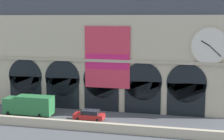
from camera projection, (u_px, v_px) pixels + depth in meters
name	position (u px, v px, depth m)	size (l,w,h in m)	color
ground_plane	(93.00, 120.00, 49.92)	(200.00, 200.00, 0.00)	#54565B
quay_parapet_wall	(82.00, 126.00, 45.17)	(90.00, 0.70, 1.21)	beige
station_building	(106.00, 51.00, 56.10)	(40.61, 6.22, 19.19)	beige
box_truck_midwest	(29.00, 105.00, 51.54)	(7.50, 2.91, 3.12)	#2D7A42
car_center	(89.00, 115.00, 49.38)	(4.40, 2.22, 1.55)	red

